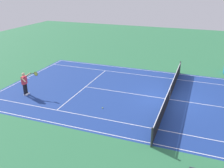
{
  "coord_description": "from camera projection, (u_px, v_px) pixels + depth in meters",
  "views": [
    {
      "loc": [
        -1.82,
        16.12,
        7.46
      ],
      "look_at": [
        3.9,
        0.84,
        0.9
      ],
      "focal_mm": 40.53,
      "sensor_mm": 36.0,
      "label": 1
    }
  ],
  "objects": [
    {
      "name": "ground_plane",
      "position": [
        169.0,
        99.0,
        17.38
      ],
      "size": [
        60.0,
        60.0,
        0.0
      ],
      "primitive_type": "plane",
      "color": "#2D7247"
    },
    {
      "name": "court_slab",
      "position": [
        169.0,
        99.0,
        17.38
      ],
      "size": [
        24.2,
        11.4,
        0.0
      ],
      "primitive_type": "cube",
      "color": "navy",
      "rests_on": "ground_plane"
    },
    {
      "name": "court_line_markings",
      "position": [
        169.0,
        99.0,
        17.38
      ],
      "size": [
        23.85,
        11.05,
        0.01
      ],
      "color": "white",
      "rests_on": "ground_plane"
    },
    {
      "name": "tennis_net",
      "position": [
        170.0,
        93.0,
        17.2
      ],
      "size": [
        0.1,
        11.7,
        1.08
      ],
      "color": "#2D2D33",
      "rests_on": "ground_plane"
    },
    {
      "name": "tennis_player_near",
      "position": [
        25.0,
        82.0,
        17.78
      ],
      "size": [
        1.04,
        0.78,
        1.7
      ],
      "color": "black",
      "rests_on": "ground_plane"
    },
    {
      "name": "tennis_ball",
      "position": [
        103.0,
        108.0,
        16.12
      ],
      "size": [
        0.07,
        0.07,
        0.07
      ],
      "primitive_type": "sphere",
      "color": "#CCE01E",
      "rests_on": "ground_plane"
    }
  ]
}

